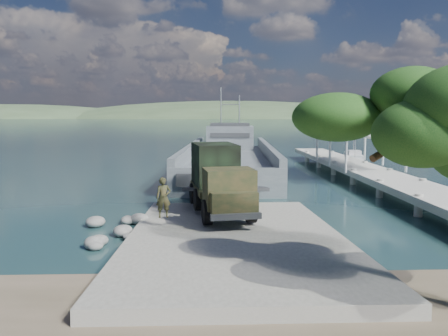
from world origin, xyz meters
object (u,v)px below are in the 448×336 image
Objects in this scene: military_truck at (219,179)px; pier at (361,163)px; sailboat_near at (355,163)px; landing_craft at (229,164)px; soldier at (164,205)px; sailboat_far at (353,157)px.

pier is at bearing 38.85° from military_truck.
pier is 11.26m from sailboat_near.
landing_craft is 20.98m from military_truck.
military_truck is at bearing -91.00° from landing_craft.
sailboat_far is at bearing 48.68° from soldier.
sailboat_near is (3.11, 10.74, -1.29)m from pier.
military_truck is 4.17× the size of soldier.
military_truck reaches higher than soldier.
pier is at bearing -102.61° from sailboat_near.
military_truck is at bearing -119.39° from sailboat_near.
sailboat_near is at bearing 73.86° from pier.
sailboat_far is (5.29, 17.84, -1.19)m from pier.
landing_craft reaches higher than soldier.
military_truck is at bearing -108.22° from sailboat_far.
sailboat_near reaches higher than soldier.
soldier is at bearing -132.30° from pier.
landing_craft is 16.87× the size of soldier.
soldier is at bearing -109.58° from sailboat_far.
sailboat_near reaches higher than pier.
pier is 13.40m from landing_craft.
pier is 5.10× the size of military_truck.
sailboat_near is (15.20, 5.02, -0.52)m from landing_craft.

